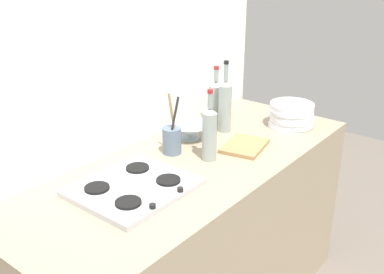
% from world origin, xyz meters
% --- Properties ---
extents(counter_block, '(1.80, 0.70, 0.90)m').
position_xyz_m(counter_block, '(0.00, 0.00, 0.45)').
color(counter_block, tan).
rests_on(counter_block, ground).
extents(backsplash_panel, '(1.90, 0.06, 2.43)m').
position_xyz_m(backsplash_panel, '(0.00, 0.38, 1.22)').
color(backsplash_panel, white).
rests_on(backsplash_panel, ground).
extents(stovetop_hob, '(0.44, 0.38, 0.04)m').
position_xyz_m(stovetop_hob, '(-0.34, 0.02, 0.91)').
color(stovetop_hob, '#B2B2B7').
rests_on(stovetop_hob, counter_block).
extents(plate_stack, '(0.24, 0.24, 0.13)m').
position_xyz_m(plate_stack, '(0.67, -0.14, 0.96)').
color(plate_stack, white).
rests_on(plate_stack, counter_block).
extents(wine_bottle_leftmost, '(0.07, 0.07, 0.33)m').
position_xyz_m(wine_bottle_leftmost, '(0.07, -0.04, 1.03)').
color(wine_bottle_leftmost, gray).
rests_on(wine_bottle_leftmost, counter_block).
extents(wine_bottle_mid_left, '(0.07, 0.07, 0.31)m').
position_xyz_m(wine_bottle_mid_left, '(0.46, 0.21, 1.02)').
color(wine_bottle_mid_left, gray).
rests_on(wine_bottle_mid_left, counter_block).
extents(wine_bottle_mid_right, '(0.07, 0.07, 0.37)m').
position_xyz_m(wine_bottle_mid_right, '(0.39, 0.10, 1.04)').
color(wine_bottle_mid_right, gray).
rests_on(wine_bottle_mid_right, counter_block).
extents(mixing_bowl, '(0.21, 0.21, 0.08)m').
position_xyz_m(mixing_bowl, '(0.20, 0.17, 0.94)').
color(mixing_bowl, silver).
rests_on(mixing_bowl, counter_block).
extents(utensil_crock, '(0.09, 0.09, 0.29)m').
position_xyz_m(utensil_crock, '(0.02, 0.13, 0.97)').
color(utensil_crock, slate).
rests_on(utensil_crock, counter_block).
extents(condiment_jar_front, '(0.07, 0.07, 0.10)m').
position_xyz_m(condiment_jar_front, '(0.59, 0.23, 0.95)').
color(condiment_jar_front, '#66384C').
rests_on(condiment_jar_front, counter_block).
extents(cutting_board, '(0.27, 0.22, 0.02)m').
position_xyz_m(cutting_board, '(0.28, -0.10, 0.91)').
color(cutting_board, '#9E7A4C').
rests_on(cutting_board, counter_block).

